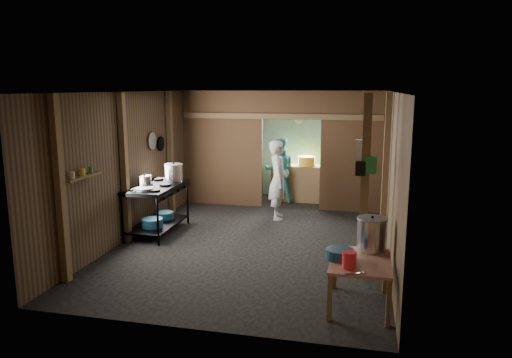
% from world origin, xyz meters
% --- Properties ---
extents(floor, '(4.50, 7.00, 0.00)m').
position_xyz_m(floor, '(0.00, 0.00, 0.00)').
color(floor, black).
rests_on(floor, ground).
extents(ceiling, '(4.50, 7.00, 0.00)m').
position_xyz_m(ceiling, '(0.00, 0.00, 2.60)').
color(ceiling, black).
rests_on(ceiling, ground).
extents(wall_back, '(4.50, 0.00, 2.60)m').
position_xyz_m(wall_back, '(0.00, 3.50, 1.30)').
color(wall_back, brown).
rests_on(wall_back, ground).
extents(wall_front, '(4.50, 0.00, 2.60)m').
position_xyz_m(wall_front, '(0.00, -3.50, 1.30)').
color(wall_front, brown).
rests_on(wall_front, ground).
extents(wall_left, '(0.00, 7.00, 2.60)m').
position_xyz_m(wall_left, '(-2.25, 0.00, 1.30)').
color(wall_left, brown).
rests_on(wall_left, ground).
extents(wall_right, '(0.00, 7.00, 2.60)m').
position_xyz_m(wall_right, '(2.25, 0.00, 1.30)').
color(wall_right, brown).
rests_on(wall_right, ground).
extents(partition_left, '(1.85, 0.10, 2.60)m').
position_xyz_m(partition_left, '(-1.32, 2.20, 1.30)').
color(partition_left, brown).
rests_on(partition_left, floor).
extents(partition_right, '(1.35, 0.10, 2.60)m').
position_xyz_m(partition_right, '(1.57, 2.20, 1.30)').
color(partition_right, brown).
rests_on(partition_right, floor).
extents(partition_header, '(1.30, 0.10, 0.60)m').
position_xyz_m(partition_header, '(0.25, 2.20, 2.30)').
color(partition_header, brown).
rests_on(partition_header, wall_back).
extents(turquoise_panel, '(4.40, 0.06, 2.50)m').
position_xyz_m(turquoise_panel, '(0.00, 3.44, 1.25)').
color(turquoise_panel, '#82BEBA').
rests_on(turquoise_panel, wall_back).
extents(back_counter, '(1.20, 0.50, 0.85)m').
position_xyz_m(back_counter, '(0.30, 2.95, 0.42)').
color(back_counter, brown).
rests_on(back_counter, floor).
extents(wall_clock, '(0.20, 0.03, 0.20)m').
position_xyz_m(wall_clock, '(0.25, 3.40, 1.90)').
color(wall_clock, silver).
rests_on(wall_clock, wall_back).
extents(post_left_a, '(0.10, 0.12, 2.60)m').
position_xyz_m(post_left_a, '(-2.18, -2.60, 1.30)').
color(post_left_a, brown).
rests_on(post_left_a, floor).
extents(post_left_b, '(0.10, 0.12, 2.60)m').
position_xyz_m(post_left_b, '(-2.18, -0.80, 1.30)').
color(post_left_b, brown).
rests_on(post_left_b, floor).
extents(post_left_c, '(0.10, 0.12, 2.60)m').
position_xyz_m(post_left_c, '(-2.18, 1.20, 1.30)').
color(post_left_c, brown).
rests_on(post_left_c, floor).
extents(post_right, '(0.10, 0.12, 2.60)m').
position_xyz_m(post_right, '(2.18, -0.20, 1.30)').
color(post_right, brown).
rests_on(post_right, floor).
extents(post_free, '(0.12, 0.12, 2.60)m').
position_xyz_m(post_free, '(1.85, -1.30, 1.30)').
color(post_free, brown).
rests_on(post_free, floor).
extents(cross_beam, '(4.40, 0.12, 0.12)m').
position_xyz_m(cross_beam, '(0.00, 2.15, 2.05)').
color(cross_beam, brown).
rests_on(cross_beam, wall_left).
extents(pan_lid_big, '(0.03, 0.34, 0.34)m').
position_xyz_m(pan_lid_big, '(-2.21, 0.40, 1.65)').
color(pan_lid_big, gray).
rests_on(pan_lid_big, wall_left).
extents(pan_lid_small, '(0.03, 0.30, 0.30)m').
position_xyz_m(pan_lid_small, '(-2.21, 0.80, 1.55)').
color(pan_lid_small, black).
rests_on(pan_lid_small, wall_left).
extents(wall_shelf, '(0.14, 0.80, 0.03)m').
position_xyz_m(wall_shelf, '(-2.15, -2.10, 1.40)').
color(wall_shelf, brown).
rests_on(wall_shelf, wall_left).
extents(jar_white, '(0.07, 0.07, 0.10)m').
position_xyz_m(jar_white, '(-2.15, -2.35, 1.47)').
color(jar_white, silver).
rests_on(jar_white, wall_shelf).
extents(jar_yellow, '(0.08, 0.08, 0.10)m').
position_xyz_m(jar_yellow, '(-2.15, -2.10, 1.47)').
color(jar_yellow, yellow).
rests_on(jar_yellow, wall_shelf).
extents(jar_green, '(0.06, 0.06, 0.10)m').
position_xyz_m(jar_green, '(-2.15, -1.88, 1.47)').
color(jar_green, '#288C3D').
rests_on(jar_green, wall_shelf).
extents(bag_white, '(0.22, 0.15, 0.32)m').
position_xyz_m(bag_white, '(1.80, -1.22, 1.78)').
color(bag_white, silver).
rests_on(bag_white, post_free).
extents(bag_green, '(0.16, 0.12, 0.24)m').
position_xyz_m(bag_green, '(1.92, -1.36, 1.60)').
color(bag_green, '#288C3D').
rests_on(bag_green, post_free).
extents(bag_black, '(0.14, 0.10, 0.20)m').
position_xyz_m(bag_black, '(1.78, -1.38, 1.55)').
color(bag_black, black).
rests_on(bag_black, post_free).
extents(gas_range, '(0.79, 1.54, 0.91)m').
position_xyz_m(gas_range, '(-1.88, -0.21, 0.45)').
color(gas_range, black).
rests_on(gas_range, floor).
extents(prep_table, '(0.73, 1.01, 0.60)m').
position_xyz_m(prep_table, '(1.83, -2.48, 0.30)').
color(prep_table, tan).
rests_on(prep_table, floor).
extents(stove_pot_large, '(0.46, 0.46, 0.35)m').
position_xyz_m(stove_pot_large, '(-1.71, 0.23, 1.06)').
color(stove_pot_large, silver).
rests_on(stove_pot_large, gas_range).
extents(stove_pot_med, '(0.30, 0.30, 0.21)m').
position_xyz_m(stove_pot_med, '(-2.05, -0.31, 0.99)').
color(stove_pot_med, silver).
rests_on(stove_pot_med, gas_range).
extents(frying_pan, '(0.44, 0.59, 0.07)m').
position_xyz_m(frying_pan, '(-1.88, -0.70, 0.93)').
color(frying_pan, gray).
rests_on(frying_pan, gas_range).
extents(blue_tub_front, '(0.38, 0.38, 0.16)m').
position_xyz_m(blue_tub_front, '(-1.88, -0.44, 0.25)').
color(blue_tub_front, navy).
rests_on(blue_tub_front, gas_range).
extents(blue_tub_back, '(0.33, 0.33, 0.13)m').
position_xyz_m(blue_tub_back, '(-1.88, 0.13, 0.24)').
color(blue_tub_back, navy).
rests_on(blue_tub_back, gas_range).
extents(stock_pot, '(0.50, 0.50, 0.46)m').
position_xyz_m(stock_pot, '(1.96, -2.08, 0.80)').
color(stock_pot, silver).
rests_on(stock_pot, prep_table).
extents(wash_basin, '(0.41, 0.41, 0.13)m').
position_xyz_m(wash_basin, '(1.58, -2.50, 0.66)').
color(wash_basin, navy).
rests_on(wash_basin, prep_table).
extents(pink_bucket, '(0.20, 0.20, 0.20)m').
position_xyz_m(pink_bucket, '(1.70, -2.79, 0.70)').
color(pink_bucket, red).
rests_on(pink_bucket, prep_table).
extents(knife, '(0.29, 0.14, 0.01)m').
position_xyz_m(knife, '(1.75, -2.96, 0.60)').
color(knife, silver).
rests_on(knife, prep_table).
extents(yellow_tub, '(0.40, 0.40, 0.22)m').
position_xyz_m(yellow_tub, '(0.51, 2.95, 0.96)').
color(yellow_tub, yellow).
rests_on(yellow_tub, back_counter).
extents(red_cup, '(0.13, 0.13, 0.15)m').
position_xyz_m(red_cup, '(-0.12, 2.95, 0.93)').
color(red_cup, red).
rests_on(red_cup, back_counter).
extents(cook, '(0.50, 0.66, 1.62)m').
position_xyz_m(cook, '(0.13, 1.25, 0.81)').
color(cook, silver).
rests_on(cook, floor).
extents(worker_back, '(0.79, 0.65, 1.52)m').
position_xyz_m(worker_back, '(-0.09, 2.69, 0.76)').
color(worker_back, teal).
rests_on(worker_back, floor).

